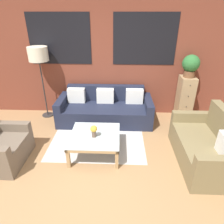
# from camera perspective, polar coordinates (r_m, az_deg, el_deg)

# --- Properties ---
(ground_plane) EXTENTS (16.00, 16.00, 0.00)m
(ground_plane) POSITION_cam_1_polar(r_m,az_deg,el_deg) (3.31, -5.88, -18.99)
(ground_plane) COLOR #9E754C
(wall_back_brick) EXTENTS (8.40, 0.09, 2.80)m
(wall_back_brick) POSITION_cam_1_polar(r_m,az_deg,el_deg) (4.82, -2.75, 15.46)
(wall_back_brick) COLOR brown
(wall_back_brick) RESTS_ON ground_plane
(rug) EXTENTS (1.87, 1.72, 0.00)m
(rug) POSITION_cam_1_polar(r_m,az_deg,el_deg) (4.27, -3.87, -6.81)
(rug) COLOR #BCB7B2
(rug) RESTS_ON ground_plane
(couch_dark) EXTENTS (2.16, 0.88, 0.78)m
(couch_dark) POSITION_cam_1_polar(r_m,az_deg,el_deg) (4.72, -2.01, 0.76)
(couch_dark) COLOR #1E2338
(couch_dark) RESTS_ON ground_plane
(settee_vintage) EXTENTS (0.80, 1.49, 0.92)m
(settee_vintage) POSITION_cam_1_polar(r_m,az_deg,el_deg) (3.79, 25.41, -8.96)
(settee_vintage) COLOR olive
(settee_vintage) RESTS_ON ground_plane
(coffee_table) EXTENTS (0.88, 0.88, 0.39)m
(coffee_table) POSITION_cam_1_polar(r_m,az_deg,el_deg) (3.63, -4.91, -7.30)
(coffee_table) COLOR silver
(coffee_table) RESTS_ON ground_plane
(floor_lamp) EXTENTS (0.43, 0.43, 1.68)m
(floor_lamp) POSITION_cam_1_polar(r_m,az_deg,el_deg) (4.85, -20.29, 14.69)
(floor_lamp) COLOR #2D2D2D
(floor_lamp) RESTS_ON ground_plane
(drawer_cabinet) EXTENTS (0.33, 0.41, 1.03)m
(drawer_cabinet) POSITION_cam_1_polar(r_m,az_deg,el_deg) (5.05, 20.08, 3.76)
(drawer_cabinet) COLOR tan
(drawer_cabinet) RESTS_ON ground_plane
(potted_plant) EXTENTS (0.38, 0.38, 0.50)m
(potted_plant) POSITION_cam_1_polar(r_m,az_deg,el_deg) (4.82, 21.58, 12.40)
(potted_plant) COLOR brown
(potted_plant) RESTS_ON drawer_cabinet
(flower_vase) EXTENTS (0.12, 0.12, 0.22)m
(flower_vase) POSITION_cam_1_polar(r_m,az_deg,el_deg) (3.49, -5.22, -5.23)
(flower_vase) COLOR brown
(flower_vase) RESTS_ON coffee_table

